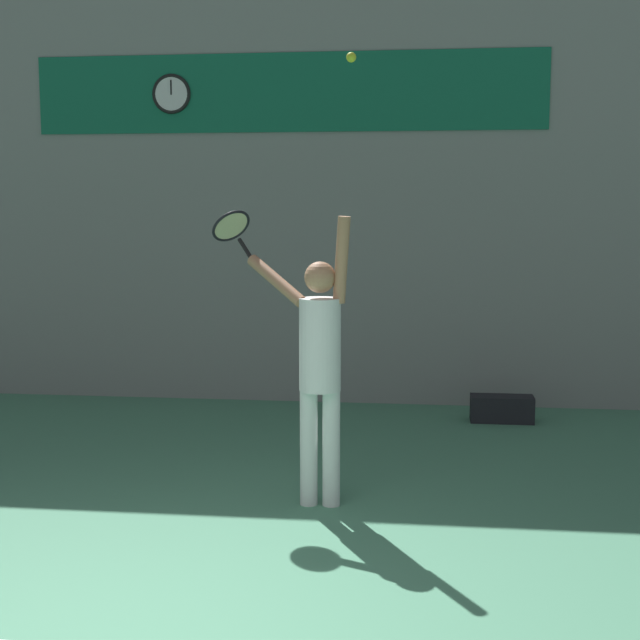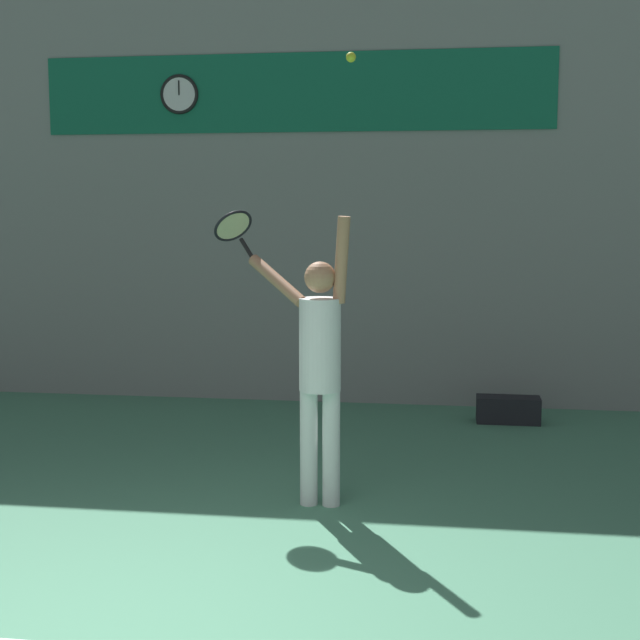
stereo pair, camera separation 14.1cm
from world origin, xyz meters
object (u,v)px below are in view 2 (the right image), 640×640
Objects in this scene: scoreboard_clock at (179,94)px; tennis_player at (319,358)px; tennis_ball at (351,57)px; tennis_racket at (234,228)px; equipment_bag at (508,410)px.

scoreboard_clock is 4.63m from tennis_player.
tennis_player is 2.12m from tennis_ball.
equipment_bag is at bearing 44.19° from tennis_racket.
tennis_ball is at bearing -32.00° from tennis_racket.
tennis_ball is (2.29, -3.52, -0.22)m from scoreboard_clock.
scoreboard_clock is at bearing 120.90° from tennis_player.
tennis_racket is (1.31, -2.91, -1.40)m from scoreboard_clock.
tennis_ball reaches higher than equipment_bag.
tennis_player is 3.32m from equipment_bag.
scoreboard_clock reaches higher than tennis_ball.
scoreboard_clock reaches higher than tennis_racket.
tennis_racket reaches higher than equipment_bag.
tennis_racket is 3.73m from equipment_bag.
equipment_bag is (1.32, 2.85, -3.08)m from tennis_ball.
tennis_racket is at bearing -65.80° from scoreboard_clock.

